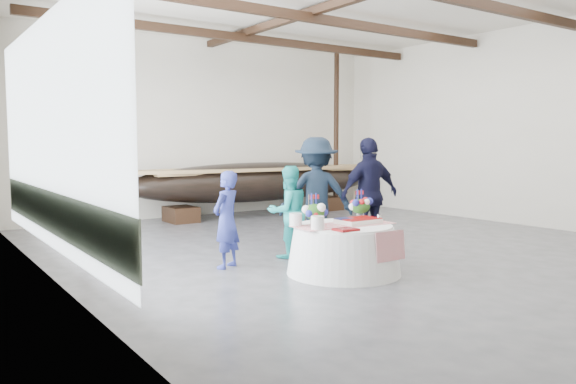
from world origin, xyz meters
TOP-DOWN VIEW (x-y plane):
  - floor at (0.00, 0.00)m, footprint 10.00×12.00m
  - wall_back at (0.00, 6.00)m, footprint 10.00×0.02m
  - wall_left at (-5.00, 0.00)m, footprint 0.02×12.00m
  - wall_right at (5.00, 0.00)m, footprint 0.02×12.00m
  - pavilion_structure at (0.00, 0.85)m, footprint 9.80×11.76m
  - open_bay at (-4.95, 1.00)m, footprint 0.03×7.00m
  - longboat_display at (0.96, 5.03)m, footprint 7.31×1.46m
  - banquet_table at (-1.49, -1.20)m, footprint 1.63×1.63m
  - tabletop_items at (-1.46, -1.05)m, footprint 1.54×1.01m
  - guest_woman_blue at (-2.69, 0.08)m, footprint 0.63×0.56m
  - guest_woman_teal at (-1.49, 0.19)m, footprint 0.77×0.63m
  - guest_man_left at (-0.80, 0.34)m, footprint 1.46×1.29m
  - guest_man_right at (-0.02, -0.15)m, footprint 1.19×0.58m

SIDE VIEW (x-z plane):
  - floor at x=0.00m, z-range -0.01..0.01m
  - banquet_table at x=-1.49m, z-range 0.00..0.70m
  - guest_woman_blue at x=-2.69m, z-range 0.00..1.46m
  - guest_woman_teal at x=-1.49m, z-range 0.00..1.50m
  - tabletop_items at x=-1.46m, z-range 0.65..1.05m
  - longboat_display at x=0.96m, z-range 0.19..1.56m
  - guest_man_right at x=-0.02m, z-range 0.00..1.96m
  - guest_man_left at x=-0.80m, z-range 0.00..1.97m
  - open_bay at x=-4.95m, z-range 0.23..3.43m
  - wall_back at x=0.00m, z-range 0.00..4.50m
  - wall_left at x=-5.00m, z-range 0.00..4.50m
  - wall_right at x=5.00m, z-range 0.00..4.50m
  - pavilion_structure at x=0.00m, z-range 1.75..6.25m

